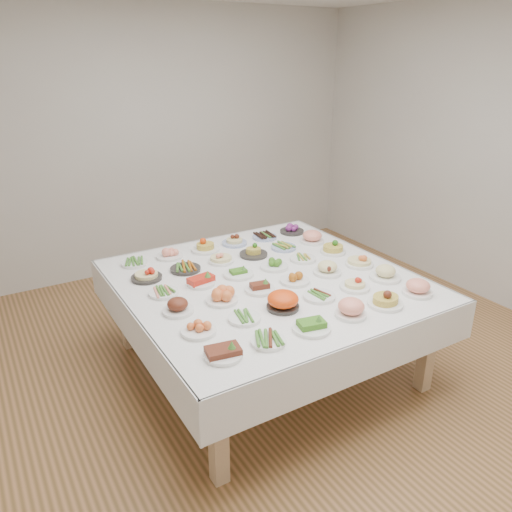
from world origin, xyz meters
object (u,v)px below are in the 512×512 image
display_table (266,288)px  dish_35 (292,229)px  dish_18 (164,292)px  dish_0 (223,350)px

display_table → dish_35: dish_35 is taller
dish_18 → dish_35: (1.49, 0.60, 0.01)m
display_table → dish_18: dish_18 is taller
display_table → dish_18: size_ratio=10.16×
dish_0 → dish_18: size_ratio=1.05×
dish_0 → dish_18: bearing=90.0°
dish_0 → dish_35: bearing=45.0°
dish_18 → dish_35: bearing=22.1°
dish_0 → dish_18: dish_0 is taller
display_table → dish_35: bearing=45.2°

